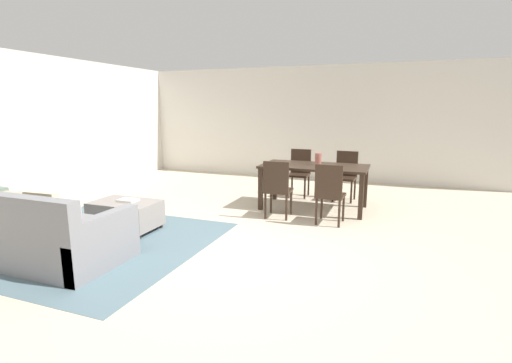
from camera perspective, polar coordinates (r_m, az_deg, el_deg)
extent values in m
plane|color=beige|center=(4.77, -3.35, -10.11)|extent=(10.80, 10.80, 0.00)
cube|color=silver|center=(9.24, 9.45, 8.68)|extent=(9.00, 0.12, 2.70)
cube|color=silver|center=(7.80, -33.72, 6.53)|extent=(0.12, 11.00, 2.70)
cube|color=slate|center=(5.42, -23.86, -8.40)|extent=(3.00, 2.80, 0.01)
cube|color=gray|center=(5.05, -29.56, -7.84)|extent=(1.94, 0.99, 0.42)
cube|color=gray|center=(4.70, -33.94, -4.18)|extent=(1.94, 0.16, 0.44)
cube|color=gray|center=(4.39, -22.03, -8.56)|extent=(0.14, 0.99, 0.62)
cube|color=tan|center=(5.01, -32.64, -3.54)|extent=(0.38, 0.10, 0.38)
cube|color=beige|center=(4.72, -29.82, -3.90)|extent=(0.41, 0.15, 0.41)
cube|color=silver|center=(4.43, -26.93, -4.85)|extent=(0.36, 0.10, 0.36)
cube|color=gray|center=(5.70, -19.18, -4.63)|extent=(0.93, 0.59, 0.36)
cylinder|color=#332319|center=(6.19, -20.55, -5.48)|extent=(0.05, 0.05, 0.06)
cylinder|color=#332319|center=(5.70, -14.23, -6.54)|extent=(0.05, 0.05, 0.06)
cylinder|color=#332319|center=(5.85, -23.73, -6.69)|extent=(0.05, 0.05, 0.06)
cylinder|color=#332319|center=(5.32, -17.28, -7.97)|extent=(0.05, 0.05, 0.06)
cube|color=#332319|center=(6.50, 8.84, 2.29)|extent=(1.78, 0.92, 0.04)
cube|color=#332319|center=(7.15, 2.89, 0.13)|extent=(0.07, 0.07, 0.72)
cube|color=#332319|center=(6.84, 16.28, -0.83)|extent=(0.07, 0.07, 0.72)
cube|color=#332319|center=(6.42, 0.70, -1.15)|extent=(0.07, 0.07, 0.72)
cube|color=#332319|center=(6.06, 15.65, -2.30)|extent=(0.07, 0.07, 0.72)
cube|color=#332319|center=(5.99, 3.45, -1.38)|extent=(0.42, 0.42, 0.04)
cube|color=#332319|center=(5.77, 3.04, 0.72)|extent=(0.40, 0.06, 0.47)
cylinder|color=#332319|center=(6.24, 2.29, -2.97)|extent=(0.04, 0.04, 0.41)
cylinder|color=#332319|center=(6.16, 5.35, -3.19)|extent=(0.04, 0.04, 0.41)
cylinder|color=#332319|center=(5.92, 1.42, -3.74)|extent=(0.04, 0.04, 0.41)
cylinder|color=#332319|center=(5.84, 4.64, -3.99)|extent=(0.04, 0.04, 0.41)
cube|color=#332319|center=(5.76, 11.27, -2.09)|extent=(0.42, 0.42, 0.04)
cube|color=#332319|center=(5.53, 10.97, 0.08)|extent=(0.40, 0.06, 0.47)
cylinder|color=#332319|center=(6.01, 9.94, -3.70)|extent=(0.04, 0.04, 0.41)
cylinder|color=#332319|center=(5.94, 13.13, -3.99)|extent=(0.04, 0.04, 0.41)
cylinder|color=#332319|center=(5.69, 9.14, -4.52)|extent=(0.04, 0.04, 0.41)
cylinder|color=#332319|center=(5.62, 12.51, -4.84)|extent=(0.04, 0.04, 0.41)
cube|color=#332319|center=(7.40, 6.47, 0.99)|extent=(0.41, 0.41, 0.04)
cube|color=#332319|center=(7.53, 6.83, 3.13)|extent=(0.40, 0.05, 0.47)
cylinder|color=#332319|center=(7.24, 7.42, -1.07)|extent=(0.04, 0.04, 0.41)
cylinder|color=#332319|center=(7.32, 4.82, -0.88)|extent=(0.04, 0.04, 0.41)
cylinder|color=#332319|center=(7.56, 7.98, -0.55)|extent=(0.04, 0.04, 0.41)
cylinder|color=#332319|center=(7.64, 5.49, -0.38)|extent=(0.04, 0.04, 0.41)
cube|color=#332319|center=(7.22, 13.28, 0.50)|extent=(0.43, 0.43, 0.04)
cube|color=#332319|center=(7.35, 13.67, 2.69)|extent=(0.40, 0.07, 0.47)
cylinder|color=#332319|center=(7.07, 14.27, -1.63)|extent=(0.04, 0.04, 0.41)
cylinder|color=#332319|center=(7.13, 11.59, -1.39)|extent=(0.04, 0.04, 0.41)
cylinder|color=#332319|center=(7.39, 14.77, -1.10)|extent=(0.04, 0.04, 0.41)
cylinder|color=#332319|center=(7.46, 12.20, -0.87)|extent=(0.04, 0.04, 0.41)
cylinder|color=#B26659|center=(6.51, 9.42, 3.38)|extent=(0.11, 0.11, 0.21)
cube|color=silver|center=(5.65, -18.88, -2.71)|extent=(0.27, 0.21, 0.03)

